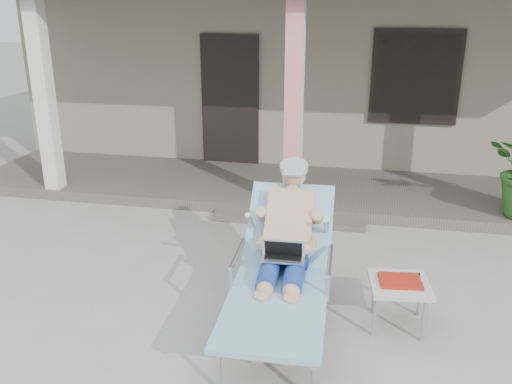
# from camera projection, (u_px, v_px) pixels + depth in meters

# --- Properties ---
(ground) EXTENTS (60.00, 60.00, 0.00)m
(ground) POSITION_uv_depth(u_px,v_px,m) (261.00, 293.00, 5.37)
(ground) COLOR #9E9E99
(ground) RESTS_ON ground
(house) EXTENTS (10.40, 5.40, 3.30)m
(house) POSITION_uv_depth(u_px,v_px,m) (324.00, 58.00, 10.82)
(house) COLOR gray
(house) RESTS_ON ground
(porch_deck) EXTENTS (10.00, 2.00, 0.15)m
(porch_deck) POSITION_uv_depth(u_px,v_px,m) (299.00, 189.00, 8.12)
(porch_deck) COLOR #605B56
(porch_deck) RESTS_ON ground
(porch_step) EXTENTS (2.00, 0.30, 0.07)m
(porch_step) POSITION_uv_depth(u_px,v_px,m) (288.00, 220.00, 7.07)
(porch_step) COLOR #605B56
(porch_step) RESTS_ON ground
(lounger) EXTENTS (0.87, 2.16, 1.39)m
(lounger) POSITION_uv_depth(u_px,v_px,m) (284.00, 232.00, 4.67)
(lounger) COLOR #B7B7BC
(lounger) RESTS_ON ground
(side_table) EXTENTS (0.57, 0.57, 0.46)m
(side_table) POSITION_uv_depth(u_px,v_px,m) (400.00, 287.00, 4.73)
(side_table) COLOR beige
(side_table) RESTS_ON ground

